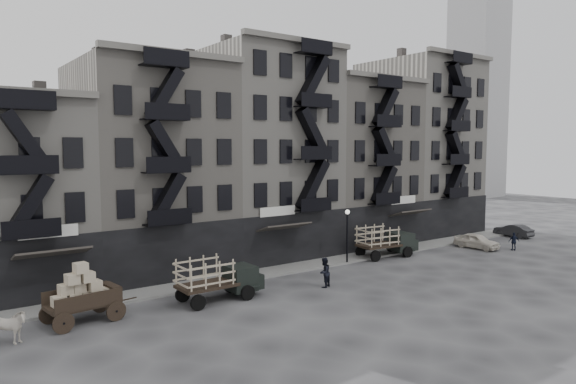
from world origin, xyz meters
TOP-DOWN VIEW (x-y plane):
  - ground at (0.00, 0.00)m, footprint 140.00×140.00m
  - sidewalk at (0.00, 3.75)m, footprint 55.00×2.50m
  - building_midwest at (-10.00, 9.83)m, footprint 10.00×11.35m
  - building_center at (-0.00, 9.82)m, footprint 10.00×11.35m
  - building_mideast at (10.00, 9.83)m, footprint 10.00×11.35m
  - building_east at (20.00, 9.82)m, footprint 10.00×11.35m
  - lamp_post at (3.00, 2.60)m, footprint 0.36×0.36m
  - distant_tower at (60.00, 30.00)m, footprint 8.00×8.00m
  - horse at (-21.02, -0.42)m, footprint 2.15×1.61m
  - wagon at (-17.40, 0.73)m, footprint 4.01×2.52m
  - stake_truck_west at (-9.74, 0.00)m, footprint 5.29×2.26m
  - stake_truck_east at (7.35, 2.58)m, footprint 5.53×2.78m
  - car_east at (16.60, 0.24)m, footprint 1.97×4.13m
  - car_far at (25.00, 1.65)m, footprint 1.56×3.95m
  - pedestrian_west at (-18.22, 0.65)m, footprint 0.68×0.73m
  - pedestrian_mid at (-2.76, -1.50)m, footprint 1.17×1.06m
  - policeman at (18.47, -2.22)m, footprint 0.99×0.87m

SIDE VIEW (x-z plane):
  - ground at x=0.00m, z-range 0.00..0.00m
  - sidewalk at x=0.00m, z-range 0.00..0.15m
  - car_far at x=25.00m, z-range 0.00..1.28m
  - car_east at x=16.60m, z-range 0.00..1.36m
  - policeman at x=18.47m, z-range 0.00..1.61m
  - horse at x=-21.02m, z-range 0.00..1.65m
  - pedestrian_west at x=-18.22m, z-range 0.00..1.67m
  - pedestrian_mid at x=-2.76m, z-range 0.00..1.96m
  - stake_truck_west at x=-9.74m, z-range 0.19..2.82m
  - stake_truck_east at x=7.35m, z-range 0.19..2.86m
  - wagon at x=-17.40m, z-range 0.23..3.42m
  - lamp_post at x=3.00m, z-range 0.64..4.92m
  - building_midwest at x=-10.00m, z-range -0.60..15.60m
  - building_mideast at x=10.00m, z-range -0.60..15.60m
  - building_center at x=0.00m, z-range -0.60..17.60m
  - building_east at x=20.00m, z-range -0.60..18.60m
  - distant_tower at x=60.00m, z-range 0.76..66.76m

